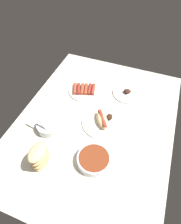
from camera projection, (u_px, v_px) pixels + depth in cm
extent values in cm
cube|color=silver|center=(95.00, 124.00, 117.00)|extent=(120.00, 90.00, 3.00)
cylinder|color=white|center=(102.00, 123.00, 115.07)|extent=(23.54, 23.54, 1.00)
ellipsoid|color=#E5C689|center=(102.00, 120.00, 113.02)|extent=(14.21, 12.27, 4.40)
cylinder|color=#9E3828|center=(102.00, 119.00, 112.10)|extent=(11.66, 8.91, 2.40)
ellipsoid|color=#381E14|center=(109.00, 117.00, 115.44)|extent=(4.76, 4.05, 2.80)
cylinder|color=white|center=(94.00, 160.00, 97.57)|extent=(16.97, 16.97, 4.63)
cylinder|color=maroon|center=(94.00, 158.00, 96.12)|extent=(15.27, 15.27, 1.00)
cylinder|color=white|center=(128.00, 93.00, 131.34)|extent=(19.98, 19.98, 1.00)
ellipsoid|color=#472819|center=(128.00, 91.00, 130.24)|extent=(4.08, 4.84, 2.24)
ellipsoid|color=#381E14|center=(126.00, 92.00, 129.65)|extent=(5.07, 5.24, 2.72)
ellipsoid|color=tan|center=(41.00, 161.00, 97.84)|extent=(12.06, 8.25, 3.60)
ellipsoid|color=tan|center=(40.00, 159.00, 94.65)|extent=(12.10, 8.32, 3.60)
ellipsoid|color=tan|center=(39.00, 156.00, 91.73)|extent=(11.99, 8.13, 3.60)
ellipsoid|color=#E5C689|center=(37.00, 152.00, 88.89)|extent=(11.79, 7.83, 3.60)
cylinder|color=silver|center=(49.00, 126.00, 110.67)|extent=(13.54, 13.54, 5.30)
cylinder|color=beige|center=(49.00, 125.00, 109.86)|extent=(11.92, 11.92, 2.38)
cube|color=#B7B7BC|center=(42.00, 123.00, 104.75)|extent=(4.38, 10.51, 12.79)
cylinder|color=white|center=(84.00, 91.00, 132.81)|extent=(20.54, 20.54, 1.00)
cylinder|color=#AD472D|center=(75.00, 89.00, 131.79)|extent=(9.93, 5.80, 2.26)
cylinder|color=maroon|center=(78.00, 89.00, 131.71)|extent=(9.96, 5.68, 2.26)
cylinder|color=#AD472D|center=(82.00, 89.00, 131.62)|extent=(10.04, 5.03, 2.26)
cylinder|color=#AD472D|center=(86.00, 89.00, 131.53)|extent=(10.04, 4.99, 2.26)
cylinder|color=maroon|center=(89.00, 89.00, 131.44)|extent=(10.06, 4.47, 2.26)
cylinder|color=#9E3828|center=(93.00, 89.00, 131.35)|extent=(10.06, 4.64, 2.26)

